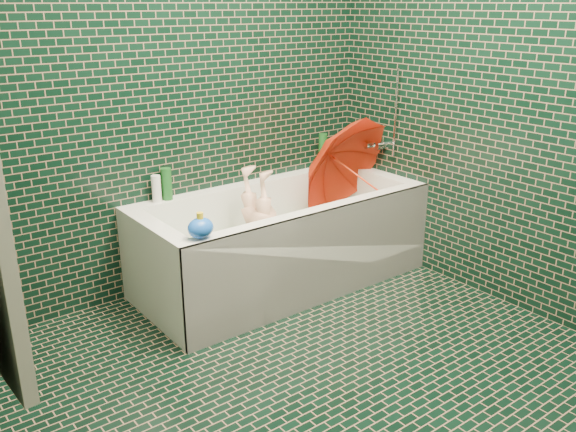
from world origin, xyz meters
TOP-DOWN VIEW (x-y plane):
  - floor at (0.00, 0.00)m, footprint 2.80×2.80m
  - wall_back at (0.00, 1.40)m, footprint 2.80×0.00m
  - wall_right at (1.30, 0.00)m, footprint 0.00×2.80m
  - bathtub at (0.45, 1.01)m, footprint 1.70×0.75m
  - bath_mat at (0.45, 1.02)m, footprint 1.35×0.47m
  - water at (0.45, 1.02)m, footprint 1.48×0.53m
  - faucet at (1.26, 1.02)m, footprint 0.18×0.19m
  - child at (0.32, 1.04)m, footprint 0.85×0.33m
  - umbrella at (0.98, 0.94)m, footprint 0.91×0.85m
  - soap_bottle_a at (1.25, 1.33)m, footprint 0.11×0.11m
  - soap_bottle_b at (1.17, 1.32)m, footprint 0.10×0.10m
  - soap_bottle_c at (1.07, 1.36)m, footprint 0.16×0.16m
  - bottle_right_tall at (1.02, 1.32)m, footprint 0.07×0.07m
  - bottle_right_pump at (1.18, 1.31)m, footprint 0.06×0.06m
  - bottle_left_tall at (-0.11, 1.35)m, footprint 0.08×0.08m
  - bottle_left_short at (-0.18, 1.34)m, footprint 0.05×0.05m
  - rubber_duck at (1.08, 1.35)m, footprint 0.11×0.09m
  - bath_toy at (-0.26, 0.71)m, footprint 0.15×0.14m

SIDE VIEW (x-z plane):
  - floor at x=0.00m, z-range 0.00..0.00m
  - bath_mat at x=0.45m, z-range 0.15..0.16m
  - bathtub at x=0.45m, z-range -0.06..0.49m
  - water at x=0.45m, z-range 0.30..0.30m
  - child at x=0.32m, z-range 0.18..0.44m
  - soap_bottle_a at x=1.25m, z-range 0.41..0.69m
  - soap_bottle_b at x=1.17m, z-range 0.45..0.65m
  - soap_bottle_c at x=1.07m, z-range 0.46..0.64m
  - rubber_duck at x=1.08m, z-range 0.55..0.64m
  - umbrella at x=0.98m, z-range 0.09..1.09m
  - bath_toy at x=-0.26m, z-range 0.54..0.67m
  - bottle_left_short at x=-0.18m, z-range 0.55..0.70m
  - bottle_left_tall at x=-0.11m, z-range 0.55..0.73m
  - bottle_right_pump at x=1.18m, z-range 0.55..0.75m
  - bottle_right_tall at x=1.02m, z-range 0.55..0.79m
  - faucet at x=1.26m, z-range 0.50..1.05m
  - wall_back at x=0.00m, z-range -0.15..2.65m
  - wall_right at x=1.30m, z-range -0.15..2.65m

